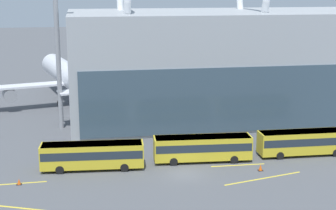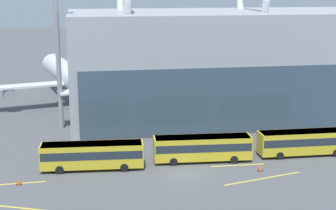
# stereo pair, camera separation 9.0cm
# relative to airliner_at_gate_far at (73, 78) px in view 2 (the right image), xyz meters

# --- Properties ---
(ground_plane) EXTENTS (440.00, 440.00, 0.00)m
(ground_plane) POSITION_rel_airliner_at_gate_far_xyz_m (12.99, -38.40, -5.12)
(ground_plane) COLOR #515459
(airliner_at_gate_far) EXTENTS (40.11, 39.24, 15.63)m
(airliner_at_gate_far) POSITION_rel_airliner_at_gate_far_xyz_m (0.00, 0.00, 0.00)
(airliner_at_gate_far) COLOR silver
(airliner_at_gate_far) RESTS_ON ground_plane
(airliner_parked_remote) EXTENTS (35.48, 33.18, 13.57)m
(airliner_parked_remote) POSITION_rel_airliner_at_gate_far_xyz_m (54.07, 16.03, -0.48)
(airliner_parked_remote) COLOR white
(airliner_parked_remote) RESTS_ON ground_plane
(shuttle_bus_0) EXTENTS (12.38, 3.55, 3.22)m
(shuttle_bus_0) POSITION_rel_airliner_at_gate_far_xyz_m (2.44, -34.89, -3.22)
(shuttle_bus_0) COLOR gold
(shuttle_bus_0) RESTS_ON ground_plane
(shuttle_bus_1) EXTENTS (12.38, 3.49, 3.22)m
(shuttle_bus_1) POSITION_rel_airliner_at_gate_far_xyz_m (16.15, -34.34, -3.22)
(shuttle_bus_1) COLOR gold
(shuttle_bus_1) RESTS_ON ground_plane
(shuttle_bus_2) EXTENTS (12.29, 2.99, 3.22)m
(shuttle_bus_2) POSITION_rel_airliner_at_gate_far_xyz_m (29.85, -34.24, -3.22)
(shuttle_bus_2) COLOR gold
(shuttle_bus_2) RESTS_ON ground_plane
(floodlight_mast) EXTENTS (3.15, 3.15, 24.32)m
(floodlight_mast) POSITION_rel_airliner_at_gate_far_xyz_m (-1.80, -15.65, 11.40)
(floodlight_mast) COLOR gray
(floodlight_mast) RESTS_ON ground_plane
(lane_stripe_0) EXTENTS (8.66, 3.79, 0.01)m
(lane_stripe_0) POSITION_rel_airliner_at_gate_far_xyz_m (-3.10, -45.65, -5.11)
(lane_stripe_0) COLOR yellow
(lane_stripe_0) RESTS_ON ground_plane
(lane_stripe_1) EXTENTS (6.79, 0.38, 0.01)m
(lane_stripe_1) POSITION_rel_airliner_at_gate_far_xyz_m (20.11, -36.58, -5.11)
(lane_stripe_1) COLOR yellow
(lane_stripe_1) RESTS_ON ground_plane
(lane_stripe_2) EXTENTS (7.04, 0.43, 0.01)m
(lane_stripe_2) POSITION_rel_airliner_at_gate_far_xyz_m (-6.36, -38.13, -5.11)
(lane_stripe_2) COLOR yellow
(lane_stripe_2) RESTS_ON ground_plane
(lane_stripe_3) EXTENTS (10.03, 2.73, 0.01)m
(lane_stripe_3) POSITION_rel_airliner_at_gate_far_xyz_m (21.67, -41.33, -5.11)
(lane_stripe_3) COLOR yellow
(lane_stripe_3) RESTS_ON ground_plane
(traffic_cone_0) EXTENTS (0.60, 0.60, 0.78)m
(traffic_cone_0) POSITION_rel_airliner_at_gate_far_xyz_m (22.22, -38.83, -4.73)
(traffic_cone_0) COLOR black
(traffic_cone_0) RESTS_ON ground_plane
(traffic_cone_1) EXTENTS (0.58, 0.58, 0.68)m
(traffic_cone_1) POSITION_rel_airliner_at_gate_far_xyz_m (-5.82, -38.42, -4.79)
(traffic_cone_1) COLOR black
(traffic_cone_1) RESTS_ON ground_plane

